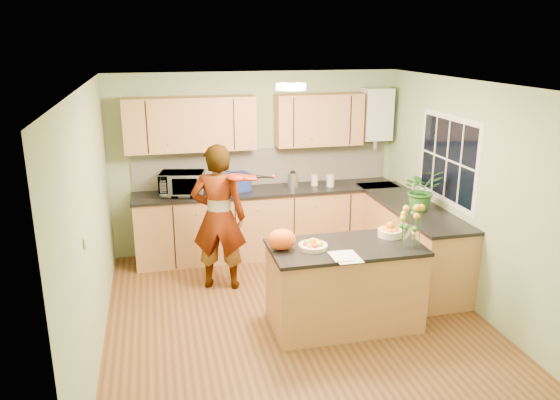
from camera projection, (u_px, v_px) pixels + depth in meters
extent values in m
plane|color=#533017|center=(296.00, 320.00, 5.89)|extent=(4.50, 4.50, 0.00)
cube|color=silver|center=(299.00, 85.00, 5.18)|extent=(4.00, 4.50, 0.02)
cube|color=#8BA676|center=(256.00, 163.00, 7.63)|extent=(4.00, 0.02, 2.50)
cube|color=#8BA676|center=(389.00, 316.00, 3.44)|extent=(4.00, 0.02, 2.50)
cube|color=#8BA676|center=(91.00, 225.00, 5.10)|extent=(0.02, 4.50, 2.50)
cube|color=#8BA676|center=(474.00, 198.00, 5.97)|extent=(0.02, 4.50, 2.50)
cube|color=#B07546|center=(268.00, 223.00, 7.61)|extent=(3.60, 0.60, 0.90)
cube|color=black|center=(268.00, 191.00, 7.46)|extent=(3.64, 0.62, 0.04)
cube|color=#B07546|center=(409.00, 241.00, 6.93)|extent=(0.60, 2.20, 0.90)
cube|color=black|center=(411.00, 206.00, 6.79)|extent=(0.62, 2.24, 0.04)
cube|color=silver|center=(263.00, 166.00, 7.66)|extent=(3.60, 0.02, 0.52)
cube|color=#B07546|center=(190.00, 124.00, 7.11)|extent=(1.70, 0.34, 0.70)
cube|color=#B07546|center=(319.00, 120.00, 7.49)|extent=(1.20, 0.34, 0.70)
cube|color=silver|center=(376.00, 114.00, 7.67)|extent=(0.40, 0.30, 0.72)
cylinder|color=silver|center=(375.00, 142.00, 7.78)|extent=(0.06, 0.06, 0.20)
cube|color=silver|center=(448.00, 159.00, 6.44)|extent=(0.01, 1.30, 1.05)
cube|color=black|center=(447.00, 159.00, 6.44)|extent=(0.01, 1.18, 0.92)
cube|color=silver|center=(85.00, 243.00, 4.53)|extent=(0.02, 0.09, 0.09)
cylinder|color=#FFEABF|center=(291.00, 87.00, 5.47)|extent=(0.30, 0.30, 0.06)
cylinder|color=silver|center=(291.00, 84.00, 5.46)|extent=(0.10, 0.10, 0.02)
cube|color=#B07546|center=(344.00, 287.00, 5.70)|extent=(1.52, 0.76, 0.86)
cube|color=black|center=(346.00, 247.00, 5.57)|extent=(1.56, 0.80, 0.04)
cylinder|color=beige|center=(313.00, 246.00, 5.48)|extent=(0.29, 0.29, 0.04)
cylinder|color=beige|center=(390.00, 233.00, 5.81)|extent=(0.26, 0.26, 0.08)
cylinder|color=silver|center=(409.00, 236.00, 5.50)|extent=(0.11, 0.11, 0.23)
ellipsoid|color=#FF5615|center=(282.00, 239.00, 5.44)|extent=(0.33, 0.29, 0.21)
cube|color=white|center=(347.00, 257.00, 5.26)|extent=(0.24, 0.33, 0.01)
imported|color=tan|center=(219.00, 217.00, 6.46)|extent=(0.74, 0.59, 1.77)
imported|color=silver|center=(182.00, 184.00, 7.14)|extent=(0.62, 0.48, 0.31)
cube|color=navy|center=(238.00, 182.00, 7.36)|extent=(0.36, 0.31, 0.24)
cylinder|color=silver|center=(293.00, 180.00, 7.50)|extent=(0.15, 0.15, 0.21)
sphere|color=black|center=(293.00, 170.00, 7.46)|extent=(0.08, 0.08, 0.08)
cylinder|color=beige|center=(315.00, 180.00, 7.64)|extent=(0.11, 0.11, 0.15)
cylinder|color=silver|center=(330.00, 181.00, 7.58)|extent=(0.13, 0.13, 0.16)
imported|color=#2A6722|center=(422.00, 190.00, 6.50)|extent=(0.46, 0.40, 0.50)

